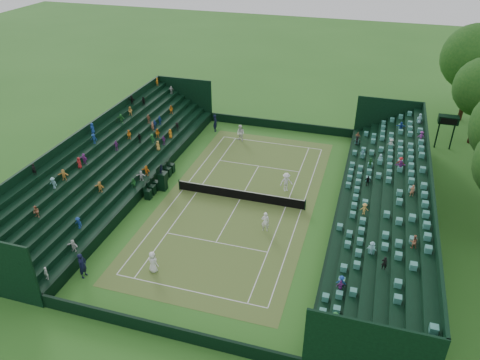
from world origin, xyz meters
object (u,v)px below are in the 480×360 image
Objects in this scene: tennis_net at (240,194)px; umpire_chair at (162,179)px; player_near_east at (265,222)px; player_far_west at (241,133)px; player_far_east at (286,182)px; player_near_west at (153,262)px.

tennis_net is 7.24m from umpire_chair.
player_near_east is (3.25, -3.82, 0.35)m from tennis_net.
player_near_east is at bearing -49.62° from tennis_net.
player_far_west is at bearing -79.37° from player_near_east.
umpire_chair is 1.47× the size of player_near_east.
tennis_net is 4.45m from player_far_east.
tennis_net is at bearing -51.84° from player_far_west.
tennis_net is 6.42× the size of player_far_east.
player_far_east is at bearing -30.08° from player_far_west.
player_far_east is at bearing 15.93° from umpire_chair.
player_near_west is 22.25m from player_far_west.
umpire_chair is (-7.21, -0.43, 0.58)m from tennis_net.
tennis_net is at bearing 3.40° from umpire_chair.
player_near_west is 0.90× the size of player_far_west.
player_far_east reaches higher than player_near_east.
player_near_west is 15.00m from player_far_east.
umpire_chair is 1.38× the size of player_far_west.
player_near_east is at bearing -17.98° from umpire_chair.
player_far_east reaches higher than tennis_net.
player_near_east is at bearing -114.58° from player_near_west.
player_far_west is 11.24m from player_far_east.
player_near_west reaches higher than tennis_net.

